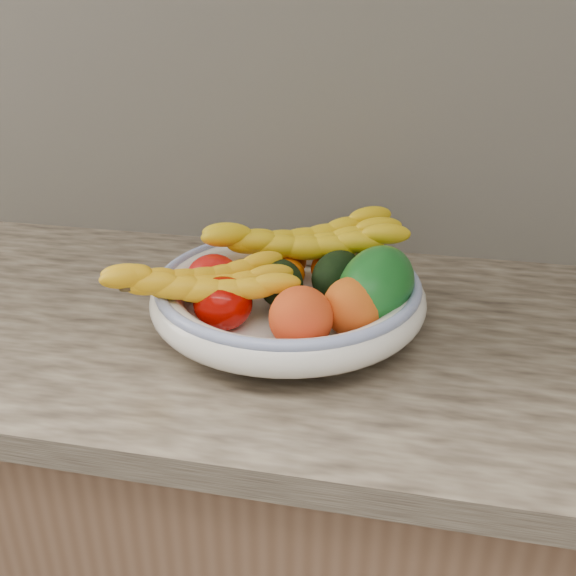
% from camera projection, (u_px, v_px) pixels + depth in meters
% --- Properties ---
extents(kitchen_counter, '(2.44, 0.66, 1.40)m').
position_uv_depth(kitchen_counter, '(291.00, 533.00, 1.14)').
color(kitchen_counter, brown).
rests_on(kitchen_counter, ground).
extents(fruit_bowl, '(0.39, 0.39, 0.08)m').
position_uv_depth(fruit_bowl, '(288.00, 295.00, 0.91)').
color(fruit_bowl, white).
rests_on(fruit_bowl, kitchen_counter).
extents(clementine_back_left, '(0.06, 0.06, 0.05)m').
position_uv_depth(clementine_back_left, '(290.00, 261.00, 1.01)').
color(clementine_back_left, '#E36204').
rests_on(clementine_back_left, fruit_bowl).
extents(clementine_back_right, '(0.07, 0.07, 0.05)m').
position_uv_depth(clementine_back_right, '(329.00, 269.00, 0.99)').
color(clementine_back_right, '#FF5605').
rests_on(clementine_back_right, fruit_bowl).
extents(clementine_back_mid, '(0.07, 0.07, 0.05)m').
position_uv_depth(clementine_back_mid, '(288.00, 274.00, 0.97)').
color(clementine_back_mid, '#FC6705').
rests_on(clementine_back_mid, fruit_bowl).
extents(tomato_left, '(0.09, 0.09, 0.07)m').
position_uv_depth(tomato_left, '(214.00, 279.00, 0.93)').
color(tomato_left, red).
rests_on(tomato_left, fruit_bowl).
extents(tomato_near_left, '(0.10, 0.10, 0.07)m').
position_uv_depth(tomato_near_left, '(223.00, 303.00, 0.86)').
color(tomato_near_left, '#A30500').
rests_on(tomato_near_left, fruit_bowl).
extents(avocado_center, '(0.09, 0.11, 0.06)m').
position_uv_depth(avocado_center, '(281.00, 283.00, 0.91)').
color(avocado_center, black).
rests_on(avocado_center, fruit_bowl).
extents(avocado_right, '(0.09, 0.12, 0.07)m').
position_uv_depth(avocado_right, '(337.00, 276.00, 0.94)').
color(avocado_right, black).
rests_on(avocado_right, fruit_bowl).
extents(green_mango, '(0.16, 0.18, 0.13)m').
position_uv_depth(green_mango, '(376.00, 286.00, 0.88)').
color(green_mango, '#105719').
rests_on(green_mango, fruit_bowl).
extents(peach_front, '(0.09, 0.09, 0.08)m').
position_uv_depth(peach_front, '(301.00, 318.00, 0.81)').
color(peach_front, orange).
rests_on(peach_front, fruit_bowl).
extents(peach_right, '(0.10, 0.10, 0.08)m').
position_uv_depth(peach_right, '(353.00, 307.00, 0.84)').
color(peach_right, orange).
rests_on(peach_right, fruit_bowl).
extents(banana_bunch_back, '(0.34, 0.23, 0.09)m').
position_uv_depth(banana_bunch_back, '(304.00, 246.00, 0.98)').
color(banana_bunch_back, yellow).
rests_on(banana_bunch_back, fruit_bowl).
extents(banana_bunch_front, '(0.29, 0.22, 0.08)m').
position_uv_depth(banana_bunch_front, '(201.00, 288.00, 0.86)').
color(banana_bunch_front, yellow).
rests_on(banana_bunch_front, fruit_bowl).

